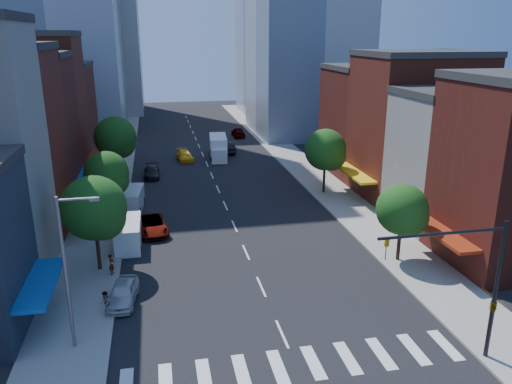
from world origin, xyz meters
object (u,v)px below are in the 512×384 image
Objects in this scene: box_truck at (218,148)px; pedestrian_far at (105,303)px; parked_car_third at (153,225)px; traffic_car_oncoming at (227,148)px; traffic_car_far at (238,132)px; parked_car_second at (129,233)px; taxi at (185,156)px; parked_car_rear at (152,172)px; cargo_van_near at (128,234)px; cargo_van_far at (132,200)px; parked_car_front at (123,293)px; pedestrian_near at (112,264)px.

pedestrian_far is (-12.54, -40.92, -0.55)m from box_truck.
traffic_car_oncoming is at bearing 61.88° from parked_car_third.
traffic_car_far is at bearing 62.73° from parked_car_third.
parked_car_second is at bearing 164.14° from pedestrian_far.
parked_car_rear is at bearing -126.56° from taxi.
taxi is 18.64m from traffic_car_far.
parked_car_second is at bearing 90.29° from cargo_van_near.
taxi is at bearing 77.66° from cargo_van_near.
taxi is at bearing 77.21° from cargo_van_far.
cargo_van_near is (-2.00, -21.43, 0.41)m from parked_car_rear.
taxi is 7.50m from traffic_car_oncoming.
parked_car_front is 19.03m from cargo_van_far.
taxi is 3.10× the size of pedestrian_far.
pedestrian_near reaches higher than parked_car_third.
box_truck is at bearing 71.43° from parked_car_second.
parked_car_second is 0.99× the size of parked_car_rear.
cargo_van_far is 3.24× the size of pedestrian_near.
parked_car_second is 0.97× the size of traffic_car_far.
cargo_van_near reaches higher than taxi.
traffic_car_oncoming is at bearing 72.54° from traffic_car_far.
cargo_van_far reaches higher than traffic_car_oncoming.
pedestrian_far reaches higher than parked_car_front.
cargo_van_near reaches higher than traffic_car_oncoming.
traffic_car_oncoming is (13.23, 31.97, 0.03)m from parked_car_second.
traffic_car_oncoming is 40.92m from pedestrian_near.
pedestrian_far is at bearing -107.24° from taxi.
taxi is at bearing 72.41° from parked_car_third.
traffic_car_far is (14.95, 42.27, 0.10)m from parked_car_third.
parked_car_rear is 0.59× the size of box_truck.
cargo_van_near is at bearing -109.25° from taxi.
parked_car_second is 47.08m from traffic_car_far.
parked_car_third is at bearing -67.96° from cargo_van_far.
parked_car_third is at bearing -4.93° from pedestrian_near.
pedestrian_near reaches higher than traffic_car_oncoming.
parked_car_front is 0.83× the size of parked_car_third.
traffic_car_far is 3.04× the size of pedestrian_far.
taxi is 41.19m from pedestrian_far.
parked_car_front is at bearing -107.11° from parked_car_third.
cargo_van_near is at bearing -84.30° from cargo_van_far.
pedestrian_far is (-14.23, -44.03, 0.14)m from traffic_car_oncoming.
box_truck reaches higher than traffic_car_oncoming.
cargo_van_far reaches higher than parked_car_second.
box_truck is 42.80m from pedestrian_far.
cargo_van_far is at bearing 64.25° from traffic_car_far.
traffic_car_oncoming is at bearing -4.85° from pedestrian_near.
cargo_van_far is 21.01m from taxi.
parked_car_front is 4.27m from pedestrian_near.
box_truck is (-1.69, -3.11, 0.69)m from traffic_car_oncoming.
cargo_van_far is 3.28× the size of pedestrian_far.
parked_car_second is 31.09m from box_truck.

